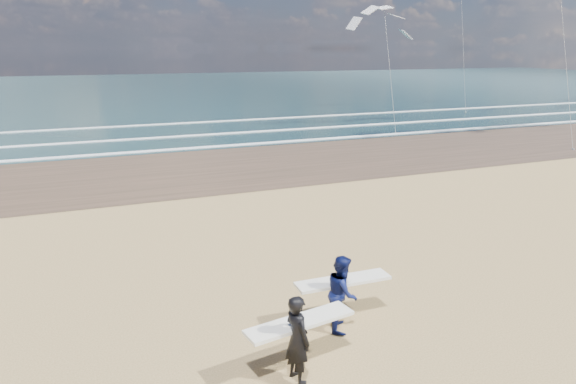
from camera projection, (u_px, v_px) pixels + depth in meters
name	position (u px, v px, depth m)	size (l,w,h in m)	color
wet_sand_strip	(471.00, 143.00, 33.53)	(220.00, 12.00, 0.01)	#463525
ocean	(237.00, 87.00, 81.79)	(220.00, 100.00, 0.02)	#173133
foam_breakers	(387.00, 122.00, 42.54)	(220.00, 11.70, 0.05)	white
surfer_near	(298.00, 336.00, 9.41)	(2.26, 1.14, 1.72)	black
surfer_far	(342.00, 292.00, 11.18)	(2.21, 1.15, 1.70)	#0D164C
kite_0	(562.00, 11.00, 31.82)	(7.97, 4.98, 13.30)	slate
kite_1	(389.00, 55.00, 38.06)	(5.53, 4.71, 10.02)	slate
kite_5	(463.00, 27.00, 49.52)	(4.50, 4.59, 15.46)	slate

